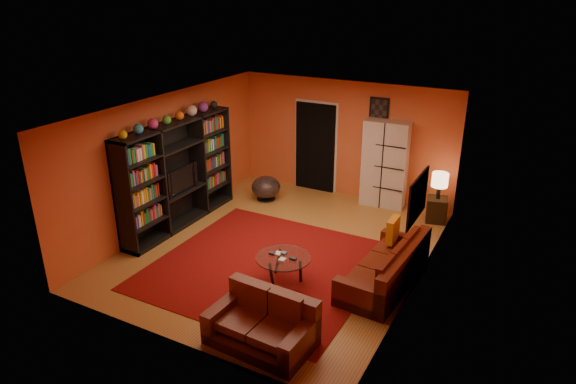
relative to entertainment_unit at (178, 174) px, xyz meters
The scene contains 20 objects.
floor 2.51m from the entertainment_unit, ahead, with size 6.00×6.00×0.00m, color olive.
ceiling 2.75m from the entertainment_unit, ahead, with size 6.00×6.00×0.00m, color white.
wall_back 3.77m from the entertainment_unit, 52.83° to the left, with size 6.00×6.00×0.00m, color #CA552C.
wall_front 3.77m from the entertainment_unit, 52.83° to the right, with size 6.00×6.00×0.00m, color #CA552C.
wall_left 0.34m from the entertainment_unit, behind, with size 6.00×6.00×0.00m, color #CA552C.
wall_right 4.78m from the entertainment_unit, ahead, with size 6.00×6.00×0.00m, color #CA552C.
rug 2.69m from the entertainment_unit, 16.42° to the right, with size 3.60×3.60×0.01m, color #5B0A0A.
doorway 3.35m from the entertainment_unit, 61.98° to the left, with size 0.95×0.10×2.04m, color black.
wall_art_right 4.80m from the entertainment_unit, ahead, with size 0.03×1.00×0.70m, color black.
wall_art_back 4.36m from the entertainment_unit, 44.57° to the left, with size 0.42×0.03×0.52m, color black.
entertainment_unit is the anchor object (origin of this frame).
tv 0.10m from the entertainment_unit, 45.25° to the right, with size 0.12×0.89×0.51m, color black.
sofa 4.48m from the entertainment_unit, ahead, with size 0.98×2.11×0.85m.
loveseat 4.21m from the entertainment_unit, 35.80° to the right, with size 1.44×0.91×0.85m.
throw_pillow 4.27m from the entertainment_unit, ahead, with size 0.12×0.42×0.42m, color orange.
coffee_table 3.11m from the entertainment_unit, 18.93° to the right, with size 0.90×0.90×0.45m.
storage_cabinet 4.32m from the entertainment_unit, 40.37° to the left, with size 0.94×0.42×1.88m, color beige.
bowl_chair 2.20m from the entertainment_unit, 64.38° to the left, with size 0.65×0.65×0.53m.
side_table 5.23m from the entertainment_unit, 28.99° to the left, with size 0.40×0.40×0.50m, color black.
table_lamp 5.18m from the entertainment_unit, 28.99° to the left, with size 0.32×0.32×0.54m.
Camera 1 is at (4.05, -7.31, 4.52)m, focal length 32.00 mm.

